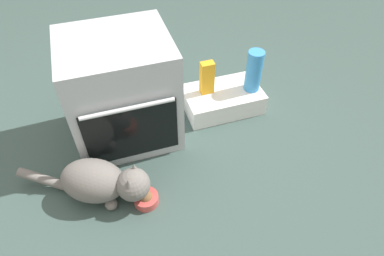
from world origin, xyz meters
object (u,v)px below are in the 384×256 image
(oven, at_px, (122,91))
(pantry_cabinet, at_px, (222,99))
(food_bowl, at_px, (146,199))
(water_bottle, at_px, (254,71))
(juice_carton, at_px, (207,78))
(cat, at_px, (101,182))

(oven, distance_m, pantry_cabinet, 0.74)
(food_bowl, xyz_separation_m, water_bottle, (0.90, 0.58, 0.27))
(pantry_cabinet, bearing_deg, juice_carton, 164.56)
(food_bowl, bearing_deg, juice_carton, 47.78)
(cat, relative_size, water_bottle, 2.39)
(oven, distance_m, water_bottle, 0.89)
(oven, xyz_separation_m, water_bottle, (0.89, -0.00, -0.05))
(cat, relative_size, juice_carton, 2.98)
(oven, height_order, pantry_cabinet, oven)
(pantry_cabinet, distance_m, food_bowl, 0.93)
(pantry_cabinet, bearing_deg, food_bowl, -138.68)
(pantry_cabinet, distance_m, water_bottle, 0.30)
(pantry_cabinet, xyz_separation_m, food_bowl, (-0.70, -0.62, -0.04))
(oven, relative_size, food_bowl, 4.97)
(pantry_cabinet, height_order, cat, cat)
(food_bowl, bearing_deg, oven, 89.11)
(cat, bearing_deg, water_bottle, 50.40)
(oven, xyz_separation_m, pantry_cabinet, (0.69, 0.03, -0.27))
(cat, bearing_deg, oven, 92.25)
(pantry_cabinet, bearing_deg, oven, -177.70)
(pantry_cabinet, height_order, food_bowl, pantry_cabinet)
(juice_carton, bearing_deg, food_bowl, -132.22)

